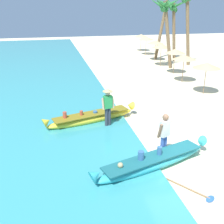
# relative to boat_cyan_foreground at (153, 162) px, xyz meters

# --- Properties ---
(ground_plane) EXTENTS (80.00, 80.00, 0.00)m
(ground_plane) POSITION_rel_boat_cyan_foreground_xyz_m (1.47, 0.14, -0.25)
(ground_plane) COLOR beige
(boat_cyan_foreground) EXTENTS (4.60, 1.96, 0.75)m
(boat_cyan_foreground) POSITION_rel_boat_cyan_foreground_xyz_m (0.00, 0.00, 0.00)
(boat_cyan_foreground) COLOR #33B2BC
(boat_cyan_foreground) RESTS_ON ground
(boat_yellow_midground) EXTENTS (4.50, 1.83, 0.75)m
(boat_yellow_midground) POSITION_rel_boat_cyan_foreground_xyz_m (-1.43, 4.20, 0.01)
(boat_yellow_midground) COLOR yellow
(boat_yellow_midground) RESTS_ON ground
(person_vendor_hatted) EXTENTS (0.58, 0.44, 1.81)m
(person_vendor_hatted) POSITION_rel_boat_cyan_foreground_xyz_m (-0.79, 3.56, 0.80)
(person_vendor_hatted) COLOR #333842
(person_vendor_hatted) RESTS_ON ground
(person_tourist_customer) EXTENTS (0.58, 0.42, 1.63)m
(person_tourist_customer) POSITION_rel_boat_cyan_foreground_xyz_m (0.64, 0.69, 0.67)
(person_tourist_customer) COLOR #3D5BA8
(person_tourist_customer) RESTS_ON ground
(parasol_row_0) EXTENTS (1.60, 1.60, 1.91)m
(parasol_row_0) POSITION_rel_boat_cyan_foreground_xyz_m (5.93, 7.07, 1.49)
(parasol_row_0) COLOR #8E6B47
(parasol_row_0) RESTS_ON ground
(parasol_row_1) EXTENTS (1.60, 1.60, 1.91)m
(parasol_row_1) POSITION_rel_boat_cyan_foreground_xyz_m (5.88, 9.87, 1.49)
(parasol_row_1) COLOR #8E6B47
(parasol_row_1) RESTS_ON ground
(parasol_row_2) EXTENTS (1.60, 1.60, 1.91)m
(parasol_row_2) POSITION_rel_boat_cyan_foreground_xyz_m (6.36, 12.35, 1.49)
(parasol_row_2) COLOR #8E6B47
(parasol_row_2) RESTS_ON ground
(parasol_row_3) EXTENTS (1.60, 1.60, 1.91)m
(parasol_row_3) POSITION_rel_boat_cyan_foreground_xyz_m (6.43, 15.29, 1.49)
(parasol_row_3) COLOR #8E6B47
(parasol_row_3) RESTS_ON ground
(parasol_row_4) EXTENTS (1.60, 1.60, 1.91)m
(parasol_row_4) POSITION_rel_boat_cyan_foreground_xyz_m (6.86, 17.77, 1.49)
(parasol_row_4) COLOR #8E6B47
(parasol_row_4) RESTS_ON ground
(parasol_row_5) EXTENTS (1.60, 1.60, 1.91)m
(parasol_row_5) POSITION_rel_boat_cyan_foreground_xyz_m (7.02, 20.89, 1.49)
(parasol_row_5) COLOR #8E6B47
(parasol_row_5) RESTS_ON ground
(parasol_row_6) EXTENTS (1.60, 1.60, 1.91)m
(parasol_row_6) POSITION_rel_boat_cyan_foreground_xyz_m (7.30, 23.43, 1.49)
(parasol_row_6) COLOR #8E6B47
(parasol_row_6) RESTS_ON ground
(palm_tree_tall_inland) EXTENTS (2.57, 2.48, 5.70)m
(palm_tree_tall_inland) POSITION_rel_boat_cyan_foreground_xyz_m (6.19, 14.26, 4.34)
(palm_tree_tall_inland) COLOR brown
(palm_tree_tall_inland) RESTS_ON ground
(palm_tree_leaning_seaward) EXTENTS (3.01, 2.59, 6.33)m
(palm_tree_leaning_seaward) POSITION_rel_boat_cyan_foreground_xyz_m (8.41, 15.13, 4.82)
(palm_tree_leaning_seaward) COLOR brown
(palm_tree_leaning_seaward) RESTS_ON ground
(palm_tree_mid_cluster) EXTENTS (2.69, 2.52, 5.54)m
(palm_tree_mid_cluster) POSITION_rel_boat_cyan_foreground_xyz_m (8.25, 17.33, 4.19)
(palm_tree_mid_cluster) COLOR brown
(palm_tree_mid_cluster) RESTS_ON ground
(palm_tree_far_behind) EXTENTS (2.47, 2.58, 6.91)m
(palm_tree_far_behind) POSITION_rel_boat_cyan_foreground_xyz_m (8.10, 18.61, 5.21)
(palm_tree_far_behind) COLOR brown
(palm_tree_far_behind) RESTS_ON ground
(paddle) EXTENTS (1.23, 1.65, 0.05)m
(paddle) POSITION_rel_boat_cyan_foreground_xyz_m (0.67, -1.37, -0.22)
(paddle) COLOR #8E6B47
(paddle) RESTS_ON ground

